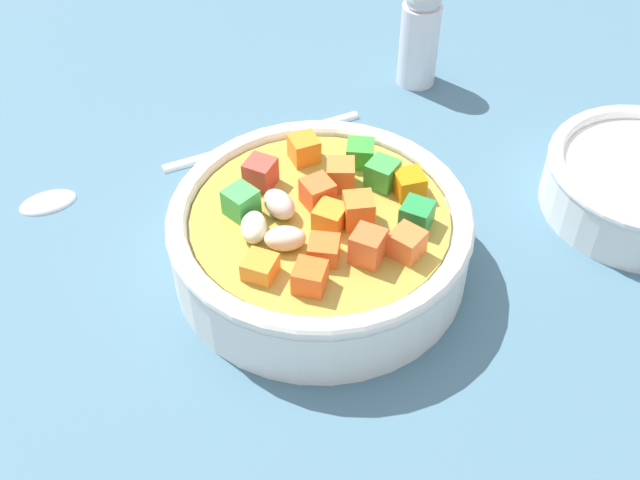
% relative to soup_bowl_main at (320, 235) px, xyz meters
% --- Properties ---
extents(ground_plane, '(1.40, 1.40, 0.02)m').
position_rel_soup_bowl_main_xyz_m(ground_plane, '(-0.00, -0.00, -0.04)').
color(ground_plane, '#42667A').
extents(soup_bowl_main, '(0.17, 0.17, 0.06)m').
position_rel_soup_bowl_main_xyz_m(soup_bowl_main, '(0.00, 0.00, 0.00)').
color(soup_bowl_main, white).
rests_on(soup_bowl_main, ground_plane).
extents(spoon, '(0.07, 0.24, 0.01)m').
position_rel_soup_bowl_main_xyz_m(spoon, '(-0.14, -0.03, -0.02)').
color(spoon, silver).
rests_on(spoon, ground_plane).
extents(pepper_shaker, '(0.03, 0.03, 0.08)m').
position_rel_soup_bowl_main_xyz_m(pepper_shaker, '(-0.11, 0.18, 0.02)').
color(pepper_shaker, silver).
rests_on(pepper_shaker, ground_plane).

